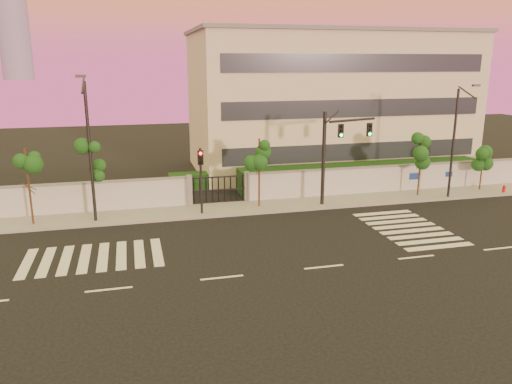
# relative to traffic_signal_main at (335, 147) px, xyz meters

# --- Properties ---
(ground) EXTENTS (120.00, 120.00, 0.00)m
(ground) POSITION_rel_traffic_signal_main_xyz_m (-4.61, -9.85, -4.08)
(ground) COLOR black
(ground) RESTS_ON ground
(sidewalk) EXTENTS (60.00, 3.00, 0.15)m
(sidewalk) POSITION_rel_traffic_signal_main_xyz_m (-4.61, 0.65, -4.00)
(sidewalk) COLOR gray
(sidewalk) RESTS_ON ground
(perimeter_wall) EXTENTS (60.00, 0.36, 2.20)m
(perimeter_wall) POSITION_rel_traffic_signal_main_xyz_m (-4.51, 2.15, -3.01)
(perimeter_wall) COLOR #AAACB1
(perimeter_wall) RESTS_ON ground
(hedge_row) EXTENTS (41.00, 4.25, 1.80)m
(hedge_row) POSITION_rel_traffic_signal_main_xyz_m (-3.45, 4.88, -3.26)
(hedge_row) COLOR #113817
(hedge_row) RESTS_ON ground
(institutional_building) EXTENTS (24.40, 12.40, 12.25)m
(institutional_building) POSITION_rel_traffic_signal_main_xyz_m (4.39, 12.13, 2.08)
(institutional_building) COLOR beige
(institutional_building) RESTS_ON ground
(road_markings) EXTENTS (57.00, 7.62, 0.02)m
(road_markings) POSITION_rel_traffic_signal_main_xyz_m (-6.19, -6.10, -4.07)
(road_markings) COLOR silver
(road_markings) RESTS_ON ground
(street_tree_b) EXTENTS (1.48, 1.18, 4.75)m
(street_tree_b) POSITION_rel_traffic_signal_main_xyz_m (-19.25, 0.29, -0.58)
(street_tree_b) COLOR #382314
(street_tree_b) RESTS_ON ground
(street_tree_c) EXTENTS (1.32, 1.05, 5.00)m
(street_tree_c) POSITION_rel_traffic_signal_main_xyz_m (-15.69, 0.39, -0.41)
(street_tree_c) COLOR #382314
(street_tree_c) RESTS_ON ground
(street_tree_d) EXTENTS (1.50, 1.19, 4.74)m
(street_tree_d) POSITION_rel_traffic_signal_main_xyz_m (-5.09, 0.64, -0.59)
(street_tree_d) COLOR #382314
(street_tree_d) RESTS_ON ground
(street_tree_e) EXTENTS (1.49, 1.18, 4.61)m
(street_tree_e) POSITION_rel_traffic_signal_main_xyz_m (6.87, 0.53, -0.69)
(street_tree_e) COLOR #382314
(street_tree_e) RESTS_ON ground
(street_tree_f) EXTENTS (1.38, 1.10, 3.39)m
(street_tree_f) POSITION_rel_traffic_signal_main_xyz_m (12.39, 0.85, -1.58)
(street_tree_f) COLOR #382314
(street_tree_f) RESTS_ON ground
(traffic_signal_main) EXTENTS (4.01, 1.36, 6.45)m
(traffic_signal_main) POSITION_rel_traffic_signal_main_xyz_m (0.00, 0.00, 0.00)
(traffic_signal_main) COLOR black
(traffic_signal_main) RESTS_ON ground
(traffic_signal_secondary) EXTENTS (0.34, 0.34, 4.38)m
(traffic_signal_secondary) POSITION_rel_traffic_signal_main_xyz_m (-9.11, -0.12, -1.30)
(traffic_signal_secondary) COLOR black
(traffic_signal_secondary) RESTS_ON ground
(streetlight_west) EXTENTS (0.53, 2.15, 8.93)m
(streetlight_west) POSITION_rel_traffic_signal_main_xyz_m (-15.66, -0.15, 0.75)
(streetlight_west) COLOR black
(streetlight_west) RESTS_ON ground
(streetlight_east) EXTENTS (0.49, 1.97, 8.18)m
(streetlight_east) POSITION_rel_traffic_signal_main_xyz_m (8.75, -0.59, 0.34)
(streetlight_east) COLOR black
(streetlight_east) RESTS_ON ground
(fire_hydrant) EXTENTS (0.28, 0.26, 0.70)m
(fire_hydrant) POSITION_rel_traffic_signal_main_xyz_m (13.53, -0.37, -3.73)
(fire_hydrant) COLOR red
(fire_hydrant) RESTS_ON ground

